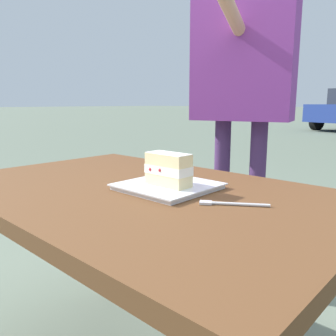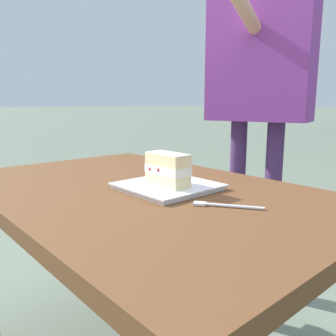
{
  "view_description": "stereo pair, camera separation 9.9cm",
  "coord_description": "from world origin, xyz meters",
  "px_view_note": "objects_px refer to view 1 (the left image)",
  "views": [
    {
      "loc": [
        0.74,
        -0.67,
        0.93
      ],
      "look_at": [
        0.08,
        0.05,
        0.75
      ],
      "focal_mm": 36.91,
      "sensor_mm": 36.0,
      "label": 1
    },
    {
      "loc": [
        0.81,
        -0.6,
        0.93
      ],
      "look_at": [
        0.08,
        0.05,
        0.75
      ],
      "focal_mm": 36.91,
      "sensor_mm": 36.0,
      "label": 2
    }
  ],
  "objects_px": {
    "cake_slice": "(168,169)",
    "diner_person": "(243,61)",
    "patio_table": "(138,222)",
    "dessert_fork": "(229,204)",
    "dessert_plate": "(168,186)"
  },
  "relations": [
    {
      "from": "dessert_plate",
      "to": "dessert_fork",
      "type": "height_order",
      "value": "dessert_plate"
    },
    {
      "from": "dessert_plate",
      "to": "cake_slice",
      "type": "relative_size",
      "value": 1.88
    },
    {
      "from": "cake_slice",
      "to": "dessert_fork",
      "type": "xyz_separation_m",
      "value": [
        0.2,
        -0.0,
        -0.06
      ]
    },
    {
      "from": "patio_table",
      "to": "cake_slice",
      "type": "bearing_deg",
      "value": 20.37
    },
    {
      "from": "cake_slice",
      "to": "diner_person",
      "type": "height_order",
      "value": "diner_person"
    },
    {
      "from": "cake_slice",
      "to": "diner_person",
      "type": "bearing_deg",
      "value": 106.54
    },
    {
      "from": "dessert_plate",
      "to": "dessert_fork",
      "type": "xyz_separation_m",
      "value": [
        0.22,
        -0.02,
        -0.0
      ]
    },
    {
      "from": "dessert_fork",
      "to": "diner_person",
      "type": "height_order",
      "value": "diner_person"
    },
    {
      "from": "patio_table",
      "to": "dessert_plate",
      "type": "relative_size",
      "value": 4.84
    },
    {
      "from": "cake_slice",
      "to": "diner_person",
      "type": "distance_m",
      "value": 0.87
    },
    {
      "from": "dessert_fork",
      "to": "patio_table",
      "type": "bearing_deg",
      "value": -174.12
    },
    {
      "from": "diner_person",
      "to": "patio_table",
      "type": "bearing_deg",
      "value": -80.47
    },
    {
      "from": "dessert_fork",
      "to": "diner_person",
      "type": "distance_m",
      "value": 0.97
    },
    {
      "from": "diner_person",
      "to": "dessert_fork",
      "type": "bearing_deg",
      "value": -60.45
    },
    {
      "from": "dessert_fork",
      "to": "diner_person",
      "type": "xyz_separation_m",
      "value": [
        -0.43,
        0.75,
        0.43
      ]
    }
  ]
}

